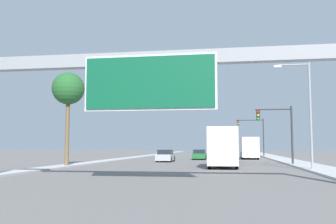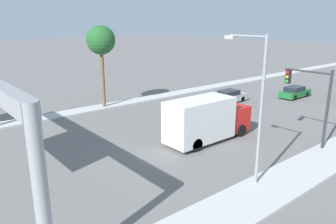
% 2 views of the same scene
% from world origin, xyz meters
% --- Properties ---
extents(median_strip_left, '(2.00, 120.00, 0.15)m').
position_xyz_m(median_strip_left, '(-10.75, 60.00, 0.07)').
color(median_strip_left, '#B8B8B8').
rests_on(median_strip_left, ground).
extents(car_far_center, '(1.81, 4.23, 1.45)m').
position_xyz_m(car_far_center, '(-3.50, 43.90, 0.68)').
color(car_far_center, '#A5A8AD').
rests_on(car_far_center, ground).
extents(car_near_center, '(1.81, 4.50, 1.39)m').
position_xyz_m(car_near_center, '(0.00, 51.96, 0.66)').
color(car_near_center, '#1E662D').
rests_on(car_near_center, ground).
extents(truck_box_primary, '(2.50, 7.61, 3.47)m').
position_xyz_m(truck_box_primary, '(3.50, 32.74, 1.75)').
color(truck_box_primary, red).
rests_on(truck_box_primary, ground).
extents(traffic_light_near_intersection, '(3.64, 0.32, 5.88)m').
position_xyz_m(traffic_light_near_intersection, '(9.10, 38.00, 3.92)').
color(traffic_light_near_intersection, '#2D2D30').
rests_on(traffic_light_near_intersection, ground).
extents(palm_tree_background, '(2.99, 2.99, 8.69)m').
position_xyz_m(palm_tree_background, '(-10.60, 31.59, 7.07)').
color(palm_tree_background, brown).
rests_on(palm_tree_background, ground).
extents(street_lamp_right, '(2.80, 0.28, 8.51)m').
position_xyz_m(street_lamp_right, '(9.99, 29.79, 5.06)').
color(street_lamp_right, gray).
rests_on(street_lamp_right, ground).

